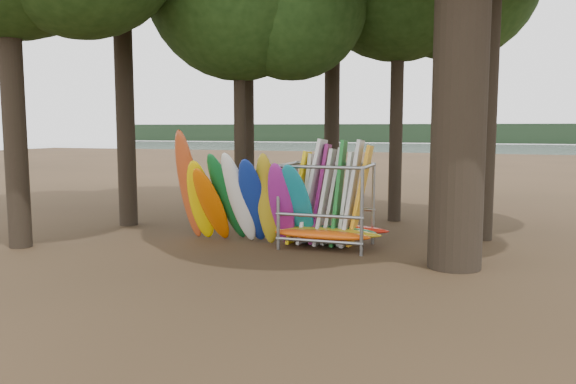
% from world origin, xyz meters
% --- Properties ---
extents(ground, '(120.00, 120.00, 0.00)m').
position_xyz_m(ground, '(0.00, 0.00, 0.00)').
color(ground, '#47331E').
rests_on(ground, ground).
extents(lake, '(160.00, 160.00, 0.00)m').
position_xyz_m(lake, '(0.00, 60.00, 0.00)').
color(lake, gray).
rests_on(lake, ground).
extents(far_shore, '(160.00, 4.00, 4.00)m').
position_xyz_m(far_shore, '(0.00, 110.00, 2.00)').
color(far_shore, black).
rests_on(far_shore, ground).
extents(kayak_row, '(4.00, 2.05, 3.26)m').
position_xyz_m(kayak_row, '(-1.09, 0.78, 1.23)').
color(kayak_row, '#C0481E').
rests_on(kayak_row, ground).
extents(storage_rack, '(3.16, 1.58, 2.90)m').
position_xyz_m(storage_rack, '(1.29, 1.26, 1.05)').
color(storage_rack, gray).
rests_on(storage_rack, ground).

